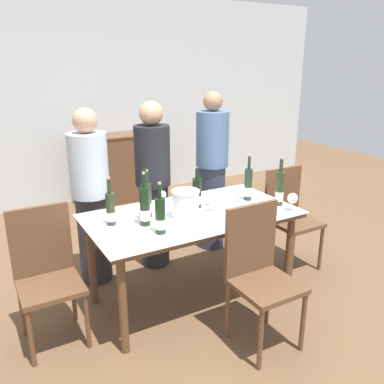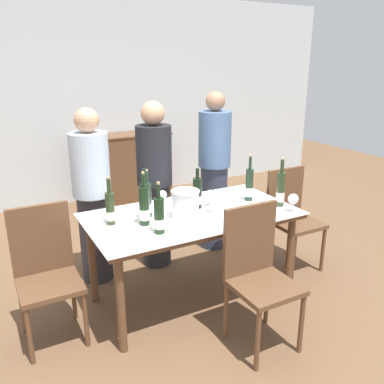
{
  "view_description": "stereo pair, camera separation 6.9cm",
  "coord_description": "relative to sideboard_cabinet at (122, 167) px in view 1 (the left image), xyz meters",
  "views": [
    {
      "loc": [
        -1.5,
        -2.62,
        1.93
      ],
      "look_at": [
        0.0,
        0.0,
        0.95
      ],
      "focal_mm": 38.0,
      "sensor_mm": 36.0,
      "label": 1
    },
    {
      "loc": [
        -1.44,
        -2.65,
        1.93
      ],
      "look_at": [
        0.0,
        0.0,
        0.95
      ],
      "focal_mm": 38.0,
      "sensor_mm": 36.0,
      "label": 2
    }
  ],
  "objects": [
    {
      "name": "person_guest_right",
      "position": [
        0.27,
        -1.94,
        0.35
      ],
      "size": [
        0.33,
        0.33,
        1.64
      ],
      "color": "#383F56",
      "rests_on": "ground_plane"
    },
    {
      "name": "sideboard_cabinet",
      "position": [
        0.0,
        0.0,
        0.0
      ],
      "size": [
        1.27,
        0.46,
        0.95
      ],
      "color": "brown",
      "rests_on": "ground_plane"
    },
    {
      "name": "wine_bottle_7",
      "position": [
        -0.81,
        -2.97,
        0.42
      ],
      "size": [
        0.08,
        0.08,
        0.37
      ],
      "color": "black",
      "rests_on": "dining_table"
    },
    {
      "name": "chair_right_end",
      "position": [
        0.7,
        -2.65,
        0.07
      ],
      "size": [
        0.42,
        0.42,
        0.96
      ],
      "color": "brown",
      "rests_on": "ground_plane"
    },
    {
      "name": "wine_bottle_5",
      "position": [
        0.16,
        -2.7,
        0.43
      ],
      "size": [
        0.07,
        0.07,
        0.41
      ],
      "color": "#1E3323",
      "rests_on": "dining_table"
    },
    {
      "name": "person_guest_left",
      "position": [
        -0.43,
        -2.01,
        0.32
      ],
      "size": [
        0.33,
        0.33,
        1.59
      ],
      "color": "#2D2D33",
      "rests_on": "ground_plane"
    },
    {
      "name": "wine_bottle_2",
      "position": [
        -0.32,
        -2.64,
        0.41
      ],
      "size": [
        0.08,
        0.08,
        0.34
      ],
      "color": "black",
      "rests_on": "dining_table"
    },
    {
      "name": "ice_bucket",
      "position": [
        -0.51,
        -2.79,
        0.41
      ],
      "size": [
        0.22,
        0.22,
        0.22
      ],
      "color": "white",
      "rests_on": "dining_table"
    },
    {
      "name": "wine_bottle_6",
      "position": [
        -1.06,
        -2.65,
        0.42
      ],
      "size": [
        0.07,
        0.07,
        0.37
      ],
      "color": "#28381E",
      "rests_on": "dining_table"
    },
    {
      "name": "wine_glass_0",
      "position": [
        -0.21,
        -2.66,
        0.39
      ],
      "size": [
        0.07,
        0.07,
        0.14
      ],
      "color": "white",
      "rests_on": "dining_table"
    },
    {
      "name": "wine_glass_3",
      "position": [
        -0.17,
        -3.08,
        0.4
      ],
      "size": [
        0.09,
        0.09,
        0.15
      ],
      "color": "white",
      "rests_on": "dining_table"
    },
    {
      "name": "wine_glass_4",
      "position": [
        -0.43,
        -2.62,
        0.39
      ],
      "size": [
        0.08,
        0.08,
        0.14
      ],
      "color": "white",
      "rests_on": "dining_table"
    },
    {
      "name": "wine_bottle_1",
      "position": [
        0.3,
        -2.94,
        0.44
      ],
      "size": [
        0.07,
        0.07,
        0.41
      ],
      "color": "#28381E",
      "rests_on": "dining_table"
    },
    {
      "name": "chair_near_front",
      "position": [
        -0.28,
        -3.41,
        0.09
      ],
      "size": [
        0.42,
        0.42,
        1.0
      ],
      "color": "brown",
      "rests_on": "ground_plane"
    },
    {
      "name": "wine_glass_5",
      "position": [
        -0.55,
        -2.45,
        0.38
      ],
      "size": [
        0.07,
        0.07,
        0.13
      ],
      "color": "white",
      "rests_on": "dining_table"
    },
    {
      "name": "ground_plane",
      "position": [
        -0.43,
        -2.74,
        -0.47
      ],
      "size": [
        12.0,
        12.0,
        0.0
      ],
      "primitive_type": "plane",
      "color": "brown"
    },
    {
      "name": "wine_glass_2",
      "position": [
        0.3,
        -3.09,
        0.4
      ],
      "size": [
        0.09,
        0.09,
        0.15
      ],
      "color": "white",
      "rests_on": "dining_table"
    },
    {
      "name": "wine_bottle_4",
      "position": [
        -0.76,
        -2.63,
        0.43
      ],
      "size": [
        0.07,
        0.07,
        0.38
      ],
      "color": "#1E3323",
      "rests_on": "dining_table"
    },
    {
      "name": "wine_bottle_0",
      "position": [
        -0.8,
        -2.7,
        0.44
      ],
      "size": [
        0.07,
        0.07,
        0.4
      ],
      "color": "#1E3323",
      "rests_on": "dining_table"
    },
    {
      "name": "back_wall",
      "position": [
        -0.43,
        0.29,
        0.93
      ],
      "size": [
        8.0,
        0.1,
        2.8
      ],
      "color": "silver",
      "rests_on": "ground_plane"
    },
    {
      "name": "wine_glass_1",
      "position": [
        -0.27,
        -2.79,
        0.39
      ],
      "size": [
        0.08,
        0.08,
        0.14
      ],
      "color": "white",
      "rests_on": "dining_table"
    },
    {
      "name": "chair_left_end",
      "position": [
        -1.55,
        -2.65,
        0.07
      ],
      "size": [
        0.42,
        0.42,
        0.97
      ],
      "color": "brown",
      "rests_on": "ground_plane"
    },
    {
      "name": "dining_table",
      "position": [
        -0.43,
        -2.74,
        0.22
      ],
      "size": [
        1.66,
        0.9,
        0.77
      ],
      "color": "brown",
      "rests_on": "ground_plane"
    },
    {
      "name": "person_host",
      "position": [
        -1.03,
        -2.03,
        0.31
      ],
      "size": [
        0.33,
        0.33,
        1.56
      ],
      "color": "#2D2D33",
      "rests_on": "ground_plane"
    },
    {
      "name": "wine_bottle_3",
      "position": [
        -0.84,
        -2.77,
        0.43
      ],
      "size": [
        0.08,
        0.08,
        0.41
      ],
      "color": "black",
      "rests_on": "dining_table"
    }
  ]
}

